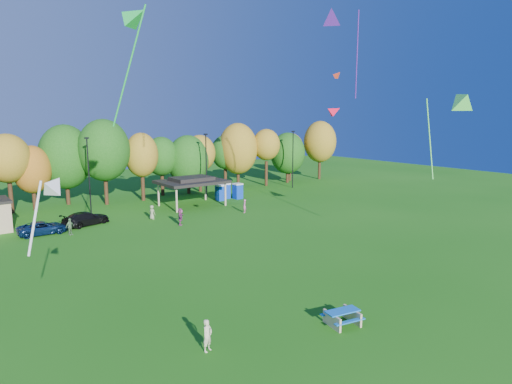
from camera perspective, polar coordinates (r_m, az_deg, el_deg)
ground at (r=23.40m, az=7.58°, el=-20.67°), size 160.00×160.00×0.00m
tree_line at (r=61.46m, az=-24.45°, el=3.41°), size 93.57×10.55×11.15m
lamp_posts at (r=57.03m, az=-20.17°, el=2.23°), size 64.50×0.25×9.09m
pavilion at (r=59.15m, az=-8.04°, el=1.35°), size 8.20×6.20×3.77m
porta_potties at (r=63.56m, az=-3.54°, el=0.08°), size 3.75×2.32×2.18m
picnic_table at (r=27.18m, az=10.73°, el=-15.03°), size 2.24×1.97×0.85m
kite_flyer at (r=24.10m, az=-6.08°, el=-17.40°), size 0.72×0.60×1.67m
car_c at (r=49.89m, az=-25.11°, el=-4.09°), size 4.67×2.17×1.29m
car_d at (r=52.06m, az=-20.50°, el=-3.12°), size 5.47×3.46×1.48m
far_person_0 at (r=49.47m, az=-9.43°, el=-3.06°), size 1.39×1.72×1.84m
far_person_2 at (r=48.48m, az=-22.24°, el=-4.05°), size 1.05×0.81×1.66m
far_person_4 at (r=52.74m, az=-12.88°, el=-2.49°), size 0.77×0.93×1.63m
far_person_5 at (r=54.82m, az=-1.45°, el=-1.78°), size 0.70×0.69×1.63m
kite_0 at (r=44.85m, az=9.49°, el=20.90°), size 4.42×4.02×8.60m
kite_5 at (r=59.45m, az=10.17°, el=14.24°), size 1.32×1.54×1.31m
kite_8 at (r=41.04m, az=24.10°, el=10.45°), size 3.57×4.34×7.76m
kite_10 at (r=30.81m, az=9.89°, el=9.95°), size 1.27×1.22×1.03m
kite_12 at (r=29.84m, az=-14.80°, el=20.36°), size 3.21×3.92×7.44m
kite_13 at (r=19.40m, az=-23.97°, el=0.68°), size 1.87×1.66×3.35m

